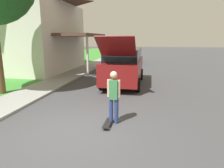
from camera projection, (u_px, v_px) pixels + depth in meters
ground_plane at (78, 130)px, 5.88m from camera, size 120.00×120.00×0.00m
sidewalk at (57, 81)px, 12.28m from camera, size 1.80×80.00×0.10m
house at (20, 21)px, 16.09m from camera, size 10.96×8.47×7.56m
suv_parked at (124, 65)px, 11.47m from camera, size 2.09×5.58×2.74m
car_down_street at (130, 57)px, 21.80m from camera, size 1.94×4.46×1.33m
skateboarder at (114, 95)px, 6.15m from camera, size 0.41×0.22×1.67m
skateboard at (108, 123)px, 6.14m from camera, size 0.21×0.81×0.10m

